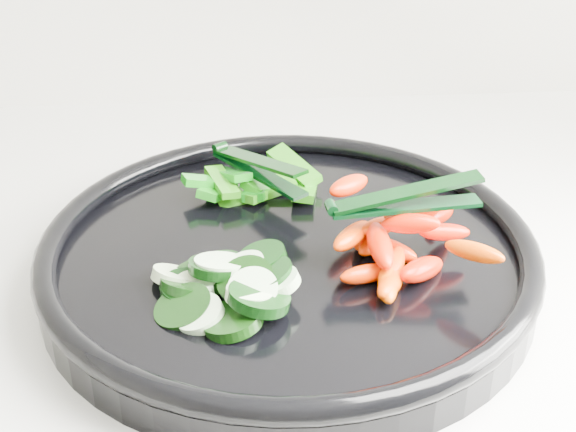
{
  "coord_description": "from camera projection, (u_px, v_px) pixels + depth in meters",
  "views": [
    {
      "loc": [
        -0.04,
        1.12,
        1.28
      ],
      "look_at": [
        -0.01,
        1.63,
        0.99
      ],
      "focal_mm": 50.0,
      "sensor_mm": 36.0,
      "label": 1
    }
  ],
  "objects": [
    {
      "name": "veggie_tray",
      "position": [
        288.0,
        256.0,
        0.61
      ],
      "size": [
        0.45,
        0.45,
        0.04
      ],
      "color": "black",
      "rests_on": "counter"
    },
    {
      "name": "carrot_pile",
      "position": [
        396.0,
        241.0,
        0.58
      ],
      "size": [
        0.12,
        0.15,
        0.05
      ],
      "color": "#DD3500",
      "rests_on": "veggie_tray"
    },
    {
      "name": "pepper_pile",
      "position": [
        254.0,
        185.0,
        0.68
      ],
      "size": [
        0.12,
        0.08,
        0.04
      ],
      "color": "#096409",
      "rests_on": "veggie_tray"
    },
    {
      "name": "tong_carrot",
      "position": [
        402.0,
        200.0,
        0.57
      ],
      "size": [
        0.11,
        0.03,
        0.02
      ],
      "color": "black",
      "rests_on": "carrot_pile"
    },
    {
      "name": "tong_pepper",
      "position": [
        256.0,
        166.0,
        0.67
      ],
      "size": [
        0.08,
        0.1,
        0.02
      ],
      "color": "black",
      "rests_on": "pepper_pile"
    },
    {
      "name": "cucumber_pile",
      "position": [
        223.0,
        285.0,
        0.55
      ],
      "size": [
        0.11,
        0.11,
        0.04
      ],
      "color": "black",
      "rests_on": "veggie_tray"
    }
  ]
}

